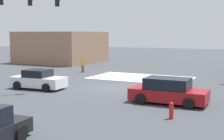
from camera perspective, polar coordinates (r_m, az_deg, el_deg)
ground_plane at (r=24.27m, az=-0.00°, el=-3.32°), size 127.95×127.95×0.00m
crosswalk_markings at (r=29.96m, az=5.30°, el=-1.40°), size 9.52×5.35×0.01m
traffic_signal_mast at (r=22.64m, az=-19.09°, el=9.14°), size 4.22×4.22×7.28m
car_1 at (r=19.29m, az=10.25°, el=-3.83°), size 4.63×2.22×1.56m
car_2 at (r=24.54m, az=-13.31°, el=-1.78°), size 4.27×2.26×1.48m
corner_building at (r=46.53m, az=-9.17°, el=4.19°), size 10.28×10.28×4.44m
pedestrian at (r=33.88m, az=-5.38°, el=1.01°), size 0.41×0.41×1.57m
fire_hydrant at (r=15.90m, az=10.79°, el=-7.28°), size 0.22×0.22×0.86m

